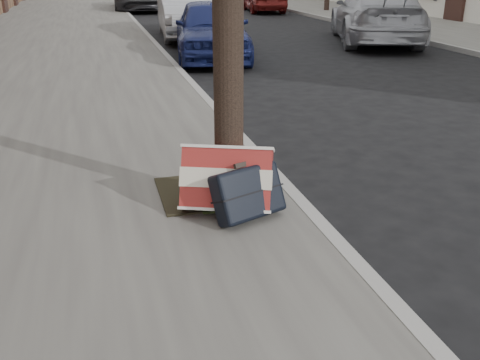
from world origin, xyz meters
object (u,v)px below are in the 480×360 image
object	(u,v)px
car_near_mid	(189,9)
car_near_front	(211,29)
suitcase_red	(227,179)
suitcase_navy	(248,192)

from	to	relation	value
car_near_mid	car_near_front	bearing A→B (deg)	-88.44
suitcase_red	car_near_mid	xyz separation A→B (m)	(1.90, 12.13, 0.37)
suitcase_red	car_near_front	size ratio (longest dim) A/B	0.19
suitcase_red	car_near_front	world-z (taller)	car_near_front
suitcase_navy	car_near_front	size ratio (longest dim) A/B	0.15
suitcase_navy	car_near_front	bearing A→B (deg)	58.61
car_near_front	car_near_mid	xyz separation A→B (m)	(0.22, 3.95, 0.12)
suitcase_red	car_near_mid	bearing A→B (deg)	102.96
car_near_mid	suitcase_red	bearing A→B (deg)	-94.17
suitcase_navy	suitcase_red	bearing A→B (deg)	103.93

